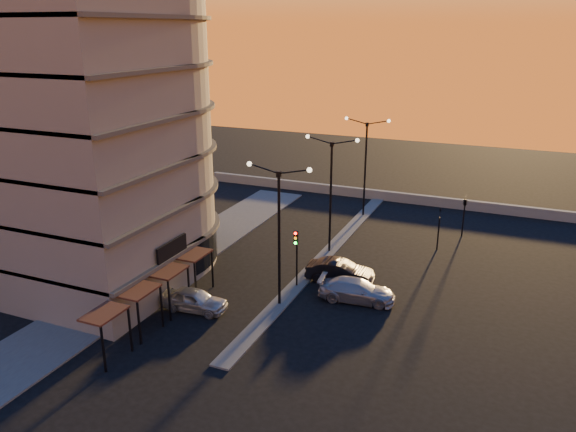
{
  "coord_description": "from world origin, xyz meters",
  "views": [
    {
      "loc": [
        13.59,
        -30.35,
        17.41
      ],
      "look_at": [
        -1.86,
        5.79,
        4.15
      ],
      "focal_mm": 35.0,
      "sensor_mm": 36.0,
      "label": 1
    }
  ],
  "objects_px": {
    "car_sedan": "(340,271)",
    "car_wagon": "(357,290)",
    "streetlamp_mid": "(331,186)",
    "car_hatchback": "(194,300)",
    "traffic_light_main": "(296,249)"
  },
  "relations": [
    {
      "from": "streetlamp_mid",
      "to": "car_sedan",
      "type": "relative_size",
      "value": 1.98
    },
    {
      "from": "streetlamp_mid",
      "to": "traffic_light_main",
      "type": "xyz_separation_m",
      "value": [
        0.0,
        -7.13,
        -2.7
      ]
    },
    {
      "from": "streetlamp_mid",
      "to": "car_wagon",
      "type": "distance_m",
      "value": 9.92
    },
    {
      "from": "car_hatchback",
      "to": "car_sedan",
      "type": "height_order",
      "value": "car_sedan"
    },
    {
      "from": "car_hatchback",
      "to": "car_wagon",
      "type": "distance_m",
      "value": 10.74
    },
    {
      "from": "streetlamp_mid",
      "to": "car_hatchback",
      "type": "distance_m",
      "value": 14.52
    },
    {
      "from": "traffic_light_main",
      "to": "car_hatchback",
      "type": "bearing_deg",
      "value": -129.83
    },
    {
      "from": "car_hatchback",
      "to": "car_wagon",
      "type": "xyz_separation_m",
      "value": [
        9.26,
        5.44,
        0.0
      ]
    },
    {
      "from": "car_sedan",
      "to": "car_wagon",
      "type": "height_order",
      "value": "car_sedan"
    },
    {
      "from": "streetlamp_mid",
      "to": "car_hatchback",
      "type": "relative_size",
      "value": 2.19
    },
    {
      "from": "streetlamp_mid",
      "to": "car_sedan",
      "type": "bearing_deg",
      "value": -63.21
    },
    {
      "from": "traffic_light_main",
      "to": "car_wagon",
      "type": "bearing_deg",
      "value": -3.3
    },
    {
      "from": "traffic_light_main",
      "to": "car_wagon",
      "type": "relative_size",
      "value": 0.83
    },
    {
      "from": "car_wagon",
      "to": "streetlamp_mid",
      "type": "bearing_deg",
      "value": 25.14
    },
    {
      "from": "traffic_light_main",
      "to": "car_hatchback",
      "type": "height_order",
      "value": "traffic_light_main"
    }
  ]
}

